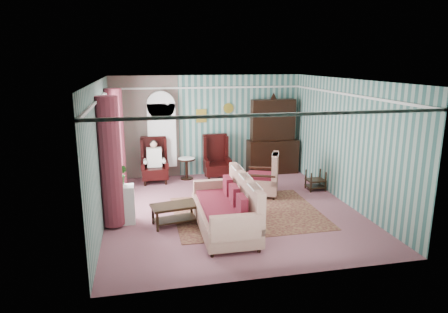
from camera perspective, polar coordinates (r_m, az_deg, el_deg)
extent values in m
plane|color=#95575D|center=(9.18, 1.00, -7.52)|extent=(6.00, 6.00, 0.00)
cube|color=#396760|center=(11.65, -2.29, 4.41)|extent=(5.50, 0.02, 2.90)
cube|color=#396760|center=(5.98, 7.53, -4.61)|extent=(5.50, 0.02, 2.90)
cube|color=#396760|center=(8.58, -17.15, 0.49)|extent=(0.02, 6.00, 2.90)
cube|color=#396760|center=(9.74, 17.00, 2.01)|extent=(0.02, 6.00, 2.90)
cube|color=silver|center=(8.57, 1.08, 10.87)|extent=(5.50, 6.00, 0.02)
cube|color=#994E58|center=(11.48, -11.19, 4.02)|extent=(1.90, 0.01, 2.90)
cube|color=silver|center=(8.60, 1.07, 8.54)|extent=(5.50, 6.00, 0.05)
cube|color=white|center=(9.15, -16.70, 1.94)|extent=(0.04, 1.50, 1.90)
cylinder|color=maroon|center=(8.15, -15.97, -0.82)|extent=(0.44, 0.44, 2.60)
cylinder|color=maroon|center=(10.20, -15.24, 2.05)|extent=(0.44, 0.44, 2.60)
cube|color=gold|center=(11.55, -3.26, 5.82)|extent=(0.30, 0.03, 0.38)
cube|color=white|center=(11.41, -8.84, 2.37)|extent=(0.80, 0.28, 2.24)
cube|color=black|center=(11.90, 7.02, 3.19)|extent=(1.50, 0.56, 2.36)
cube|color=black|center=(11.12, -9.92, -0.57)|extent=(0.76, 0.80, 1.25)
cube|color=black|center=(11.31, -1.03, -0.13)|extent=(0.76, 0.80, 1.25)
cylinder|color=black|center=(11.41, -5.36, -1.75)|extent=(0.50, 0.50, 0.60)
cube|color=black|center=(10.68, 12.94, -3.29)|extent=(0.45, 0.38, 0.54)
cube|color=white|center=(8.56, -14.49, -6.70)|extent=(0.55, 0.35, 0.80)
cube|color=#531B24|center=(8.97, 3.31, -8.01)|extent=(3.20, 2.60, 0.01)
cube|color=#BDB892|center=(7.88, 0.04, -7.49)|extent=(0.90, 2.26, 0.94)
cube|color=beige|center=(10.00, 5.35, -2.94)|extent=(1.08, 1.13, 0.94)
cube|color=black|center=(8.34, -6.99, -8.24)|extent=(1.02, 0.67, 0.43)
imported|color=#20571B|center=(8.31, -15.45, -2.93)|extent=(0.47, 0.43, 0.43)
imported|color=#1D541A|center=(8.47, -14.47, -2.55)|extent=(0.29, 0.27, 0.43)
imported|color=#1E4816|center=(8.47, -14.95, -2.62)|extent=(0.26, 0.26, 0.41)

